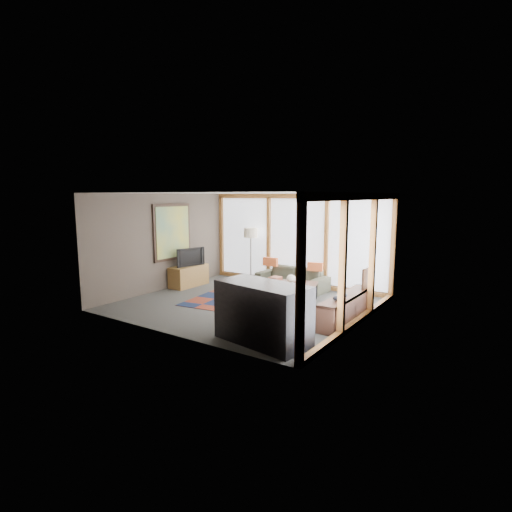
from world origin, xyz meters
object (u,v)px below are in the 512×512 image
Objects in this scene: coffee_table at (289,291)px; television at (189,257)px; floor_lamp at (251,255)px; bookshelf at (346,308)px; tv_console at (189,276)px; bar_counter at (263,313)px; sofa at (292,279)px.

coffee_table is 3.17m from television.
coffee_table is at bearing -32.06° from floor_lamp.
television is at bearing 173.77° from bookshelf.
television is at bearing 4.79° from tv_console.
bar_counter is at bearing -108.74° from television.
bar_counter is (4.13, -2.51, 0.23)m from tv_console.
coffee_table is 2.91m from bar_counter.
coffee_table is 1.50× the size of television.
coffee_table is at bearing 119.52° from bar_counter.
sofa is at bearing 115.22° from coffee_table.
television is 4.82m from bar_counter.
floor_lamp reaches higher than bookshelf.
floor_lamp is (-1.46, 0.13, 0.51)m from sofa.
tv_console is (-1.14, -1.44, -0.51)m from floor_lamp.
sofa is at bearing 26.75° from tv_console.
coffee_table is at bearing 3.64° from tv_console.
floor_lamp reaches higher than coffee_table.
bar_counter reaches higher than sofa.
tv_console reaches higher than sofa.
bar_counter is at bearing -31.32° from tv_console.
bookshelf is at bearing -22.42° from coffee_table.
sofa is 2.23× the size of television.
bar_counter is (1.00, -2.71, 0.30)m from coffee_table.
floor_lamp is at bearing 136.29° from bar_counter.
tv_console is (-3.12, -0.20, 0.07)m from coffee_table.
television is at bearing 157.70° from bar_counter.
coffee_table is at bearing -62.09° from sofa.
coffee_table is 1.15× the size of tv_console.
bookshelf is 4.92m from television.
tv_console is at bearing -176.36° from coffee_table.
floor_lamp is at bearing -24.95° from television.
bar_counter reaches higher than coffee_table.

